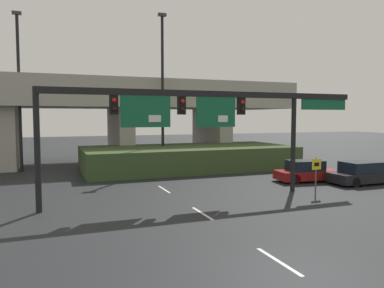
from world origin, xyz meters
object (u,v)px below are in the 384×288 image
(highway_light_pole_far, at_px, (19,88))
(parked_sedan_mid_right, at_px, (362,174))
(highway_light_pole_near, at_px, (163,87))
(parked_sedan_near_right, at_px, (306,172))
(signal_gantry, at_px, (203,110))
(speed_limit_sign, at_px, (316,171))

(highway_light_pole_far, relative_size, parked_sedan_mid_right, 2.73)
(highway_light_pole_near, height_order, highway_light_pole_far, highway_light_pole_near)
(parked_sedan_mid_right, bearing_deg, parked_sedan_near_right, 143.81)
(signal_gantry, xyz_separation_m, parked_sedan_near_right, (8.78, 2.53, -4.12))
(speed_limit_sign, xyz_separation_m, parked_sedan_mid_right, (5.43, 2.02, -0.72))
(signal_gantry, xyz_separation_m, speed_limit_sign, (6.18, -1.62, -3.39))
(signal_gantry, bearing_deg, parked_sedan_near_right, 16.07)
(speed_limit_sign, distance_m, parked_sedan_near_right, 4.95)
(parked_sedan_near_right, bearing_deg, signal_gantry, -158.02)
(speed_limit_sign, xyz_separation_m, highway_light_pole_far, (-16.05, 16.12, 5.33))
(speed_limit_sign, distance_m, parked_sedan_mid_right, 5.84)
(parked_sedan_near_right, bearing_deg, parked_sedan_mid_right, -30.94)
(highway_light_pole_near, xyz_separation_m, highway_light_pole_far, (-11.40, 1.70, -0.26))
(highway_light_pole_near, relative_size, parked_sedan_mid_right, 2.85)
(signal_gantry, height_order, speed_limit_sign, signal_gantry)
(signal_gantry, distance_m, parked_sedan_near_right, 10.02)
(highway_light_pole_near, height_order, parked_sedan_mid_right, highway_light_pole_near)
(highway_light_pole_far, bearing_deg, speed_limit_sign, -45.12)
(highway_light_pole_near, relative_size, highway_light_pole_far, 1.04)
(parked_sedan_near_right, xyz_separation_m, parked_sedan_mid_right, (2.83, -2.12, 0.01))
(highway_light_pole_near, xyz_separation_m, parked_sedan_near_right, (7.25, -10.27, -6.32))
(highway_light_pole_near, relative_size, parked_sedan_near_right, 2.95)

